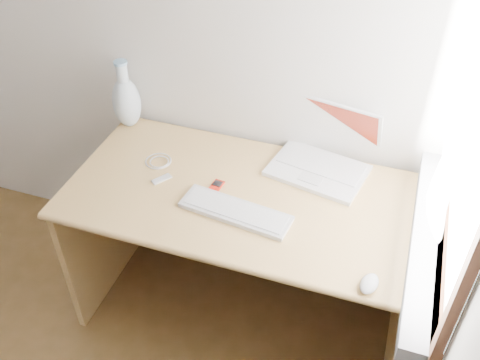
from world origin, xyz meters
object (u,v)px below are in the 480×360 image
(laptop, at_px, (321,154))
(vase, at_px, (126,101))
(desk, at_px, (251,219))
(external_keyboard, at_px, (236,211))

(laptop, xyz_separation_m, vase, (-0.88, 0.01, 0.07))
(desk, distance_m, external_keyboard, 0.29)
(desk, relative_size, laptop, 3.31)
(vase, bearing_deg, desk, -17.14)
(desk, height_order, external_keyboard, external_keyboard)
(laptop, relative_size, external_keyboard, 0.97)
(laptop, height_order, external_keyboard, laptop)
(laptop, distance_m, vase, 0.88)
(desk, bearing_deg, external_keyboard, -89.67)
(laptop, relative_size, vase, 1.31)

